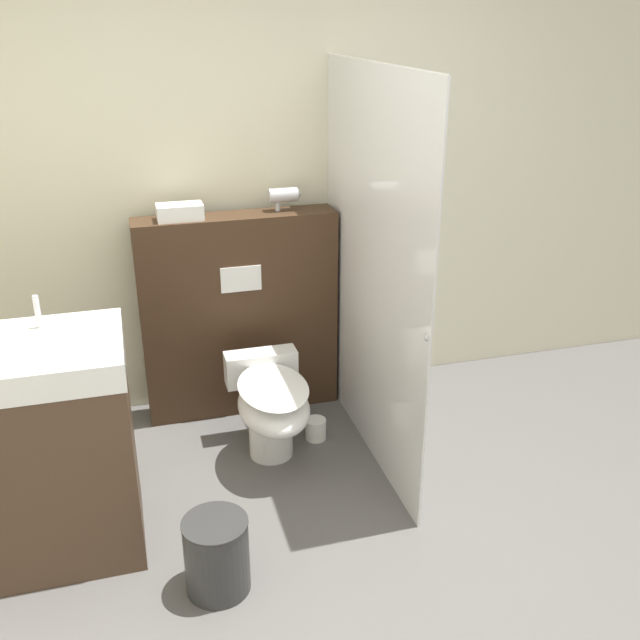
# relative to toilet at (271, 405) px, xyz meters

# --- Properties ---
(ground_plane) EXTENTS (12.00, 12.00, 0.00)m
(ground_plane) POSITION_rel_toilet_xyz_m (0.13, -1.11, -0.31)
(ground_plane) COLOR #565451
(wall_back) EXTENTS (8.00, 0.06, 2.50)m
(wall_back) POSITION_rel_toilet_xyz_m (0.13, 0.77, 0.94)
(wall_back) COLOR beige
(wall_back) RESTS_ON ground_plane
(partition_panel) EXTENTS (1.09, 0.22, 1.16)m
(partition_panel) POSITION_rel_toilet_xyz_m (-0.05, 0.58, 0.27)
(partition_panel) COLOR #3D2819
(partition_panel) RESTS_ON ground_plane
(shower_glass) EXTENTS (0.04, 1.47, 1.96)m
(shower_glass) POSITION_rel_toilet_xyz_m (0.52, 0.01, 0.66)
(shower_glass) COLOR silver
(shower_glass) RESTS_ON ground_plane
(toilet) EXTENTS (0.38, 0.64, 0.50)m
(toilet) POSITION_rel_toilet_xyz_m (0.00, 0.00, 0.00)
(toilet) COLOR white
(toilet) RESTS_ON ground_plane
(sink_vanity) EXTENTS (0.64, 0.57, 1.11)m
(sink_vanity) POSITION_rel_toilet_xyz_m (-1.00, -0.39, 0.17)
(sink_vanity) COLOR #473323
(sink_vanity) RESTS_ON ground_plane
(hair_drier) EXTENTS (0.19, 0.08, 0.12)m
(hair_drier) POSITION_rel_toilet_xyz_m (0.23, 0.60, 0.93)
(hair_drier) COLOR #B7B7BC
(hair_drier) RESTS_ON partition_panel
(folded_towel) EXTENTS (0.24, 0.13, 0.08)m
(folded_towel) POSITION_rel_toilet_xyz_m (-0.34, 0.56, 0.89)
(folded_towel) COLOR white
(folded_towel) RESTS_ON partition_panel
(spare_toilet_roll) EXTENTS (0.11, 0.11, 0.12)m
(spare_toilet_roll) POSITION_rel_toilet_xyz_m (0.27, 0.11, -0.25)
(spare_toilet_roll) COLOR white
(spare_toilet_roll) RESTS_ON ground_plane
(waste_bin) EXTENTS (0.26, 0.26, 0.33)m
(waste_bin) POSITION_rel_toilet_xyz_m (-0.41, -0.85, -0.15)
(waste_bin) COLOR #2D2D2D
(waste_bin) RESTS_ON ground_plane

